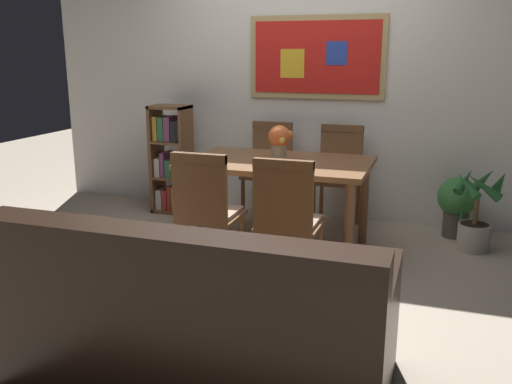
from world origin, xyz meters
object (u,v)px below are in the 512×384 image
Objects in this scene: dining_table at (278,173)px; leather_couch at (194,322)px; dining_chair_far_right at (339,168)px; potted_ivy at (457,203)px; flower_vase at (280,140)px; dining_chair_near_left at (206,205)px; bookshelf at (172,161)px; dining_chair_near_right at (287,214)px; dining_chair_far_left at (269,163)px; potted_palm at (476,216)px.

dining_table is 0.79× the size of leather_couch.
dining_chair_far_right is at bearing 85.85° from leather_couch.
potted_ivy is 1.91× the size of flower_vase.
dining_table is 0.80m from dining_chair_near_left.
bookshelf is 2.02× the size of potted_ivy.
dining_chair_near_right is at bearing -43.08° from bookshelf.
bookshelf reaches higher than dining_chair_far_left.
dining_chair_near_right is 3.35× the size of flower_vase.
dining_chair_near_right is 0.51× the size of leather_couch.
dining_table is 2.72× the size of potted_ivy.
dining_chair_far_left is at bearing 4.23° from bookshelf.
potted_palm is at bearing -14.61° from dining_chair_far_right.
potted_ivy is 1.66m from flower_vase.
dining_chair_near_right is at bearing -124.61° from potted_ivy.
dining_chair_far_left is at bearing 170.27° from potted_palm.
dining_table is at bearing 94.56° from leather_couch.
potted_palm is 2.58× the size of flower_vase.
potted_ivy is at bearing 55.39° from dining_chair_near_right.
dining_chair_far_right is at bearing 65.97° from dining_table.
dining_chair_far_left is 0.98m from bookshelf.
dining_chair_near_right reaches higher than dining_table.
flower_vase is at bearing -113.77° from dining_chair_far_right.
dining_chair_far_right and dining_chair_far_left have the same top height.
dining_chair_near_right is 1.00× the size of dining_chair_far_right.
dining_chair_far_right is 0.66m from dining_chair_far_left.
dining_table is at bearing 110.61° from dining_chair_near_right.
potted_ivy is (1.64, 1.53, -0.23)m from dining_chair_near_left.
dining_chair_near_right is 1.54m from dining_chair_far_right.
bookshelf is (-1.63, -0.06, -0.03)m from dining_chair_far_right.
dining_chair_far_left and dining_chair_near_left have the same top height.
potted_palm is (1.21, 1.24, -0.25)m from dining_chair_near_right.
dining_chair_far_right is 0.87× the size of bookshelf.
leather_couch is 3.46× the size of potted_ivy.
bookshelf is (-1.00, 1.45, -0.03)m from dining_chair_near_left.
potted_palm is (2.78, -0.24, -0.22)m from bookshelf.
flower_vase is (1.30, -0.70, 0.38)m from bookshelf.
potted_ivy is at bearing 65.66° from leather_couch.
bookshelf is at bearing 151.74° from flower_vase.
potted_ivy is 0.34m from potted_palm.
leather_couch is at bearing -94.15° from dining_chair_far_right.
dining_chair_far_right is 1.00× the size of dining_chair_near_left.
bookshelf is 1.50× the size of potted_palm.
flower_vase reaches higher than dining_chair_far_left.
dining_chair_far_left is at bearing -179.95° from potted_ivy.
dining_table is at bearing 69.14° from dining_chair_near_left.
dining_table is 0.85m from dining_chair_far_right.
flower_vase reaches higher than dining_chair_near_right.
bookshelf reaches higher than potted_palm.
potted_ivy is at bearing 0.64° from dining_chair_far_right.
potted_ivy is (1.07, 1.55, -0.23)m from dining_chair_near_right.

